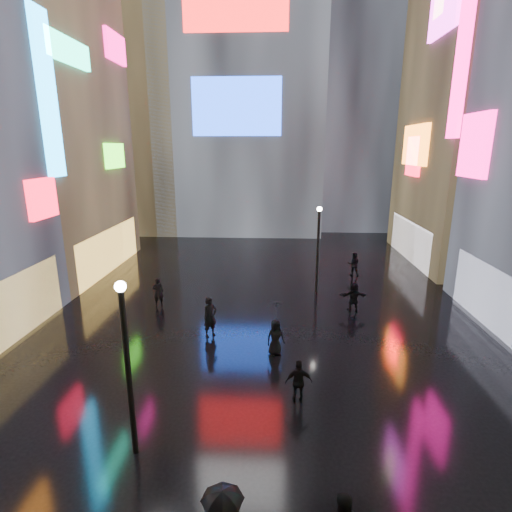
{
  "coord_description": "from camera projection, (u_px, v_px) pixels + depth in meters",
  "views": [
    {
      "loc": [
        0.65,
        -0.76,
        8.48
      ],
      "look_at": [
        0.0,
        12.0,
        5.0
      ],
      "focal_mm": 28.0,
      "sensor_mm": 36.0,
      "label": 1
    }
  ],
  "objects": [
    {
      "name": "tower_main",
      "position": [
        242.0,
        18.0,
        40.0
      ],
      "size": [
        16.0,
        14.2,
        42.0
      ],
      "color": "black",
      "rests_on": "ground"
    },
    {
      "name": "pedestrian_8",
      "position": [
        158.0,
        292.0,
        21.92
      ],
      "size": [
        0.68,
        0.56,
        1.61
      ],
      "primitive_type": "imported",
      "rotation": [
        0.0,
        0.0,
        3.48
      ],
      "color": "black",
      "rests_on": "ground"
    },
    {
      "name": "pedestrian_4",
      "position": [
        275.0,
        337.0,
        16.74
      ],
      "size": [
        0.9,
        0.75,
        1.57
      ],
      "primitive_type": "imported",
      "rotation": [
        0.0,
        0.0,
        0.39
      ],
      "color": "black",
      "rests_on": "ground"
    },
    {
      "name": "tower_flank_right",
      "position": [
        357.0,
        65.0,
        42.41
      ],
      "size": [
        12.0,
        12.0,
        34.0
      ],
      "primitive_type": "cube",
      "color": "black",
      "rests_on": "ground"
    },
    {
      "name": "tower_flank_left",
      "position": [
        134.0,
        102.0,
        40.74
      ],
      "size": [
        10.0,
        10.0,
        26.0
      ],
      "primitive_type": "cube",
      "color": "black",
      "rests_on": "ground"
    },
    {
      "name": "umbrella_2",
      "position": [
        276.0,
        311.0,
        16.43
      ],
      "size": [
        1.13,
        1.12,
        0.79
      ],
      "primitive_type": "imported",
      "rotation": [
        0.0,
        0.0,
        4.35
      ],
      "color": "black",
      "rests_on": "pedestrian_4"
    },
    {
      "name": "pedestrian_5",
      "position": [
        354.0,
        297.0,
        21.24
      ],
      "size": [
        1.48,
        0.5,
        1.58
      ],
      "primitive_type": "imported",
      "rotation": [
        0.0,
        0.0,
        3.17
      ],
      "color": "black",
      "rests_on": "ground"
    },
    {
      "name": "building_left_far",
      "position": [
        22.0,
        108.0,
        25.95
      ],
      "size": [
        10.28,
        12.0,
        22.0
      ],
      "color": "black",
      "rests_on": "ground"
    },
    {
      "name": "pedestrian_7",
      "position": [
        354.0,
        264.0,
        27.15
      ],
      "size": [
        0.84,
        0.68,
        1.61
      ],
      "primitive_type": "imported",
      "rotation": [
        0.0,
        0.0,
        3.05
      ],
      "color": "black",
      "rests_on": "ground"
    },
    {
      "name": "pedestrian_3",
      "position": [
        299.0,
        382.0,
        13.56
      ],
      "size": [
        0.95,
        0.45,
        1.57
      ],
      "primitive_type": "imported",
      "rotation": [
        0.0,
        0.0,
        3.21
      ],
      "color": "black",
      "rests_on": "ground"
    },
    {
      "name": "pedestrian_6",
      "position": [
        210.0,
        317.0,
        18.36
      ],
      "size": [
        0.82,
        0.8,
        1.89
      ],
      "primitive_type": "imported",
      "rotation": [
        0.0,
        0.0,
        0.72
      ],
      "color": "black",
      "rests_on": "ground"
    },
    {
      "name": "building_right_far",
      "position": [
        501.0,
        65.0,
        27.45
      ],
      "size": [
        10.28,
        12.0,
        28.0
      ],
      "color": "black",
      "rests_on": "ground"
    },
    {
      "name": "ground",
      "position": [
        263.0,
        305.0,
        22.27
      ],
      "size": [
        140.0,
        140.0,
        0.0
      ],
      "primitive_type": "plane",
      "color": "black",
      "rests_on": "ground"
    },
    {
      "name": "lamp_near",
      "position": [
        127.0,
        360.0,
        10.74
      ],
      "size": [
        0.3,
        0.3,
        5.2
      ],
      "color": "black",
      "rests_on": "ground"
    },
    {
      "name": "umbrella_1",
      "position": [
        223.0,
        504.0,
        7.61
      ],
      "size": [
        0.97,
        0.97,
        0.7
      ],
      "primitive_type": "imported",
      "rotation": [
        0.0,
        0.0,
        1.32
      ],
      "color": "black",
      "rests_on": "pedestrian_2"
    },
    {
      "name": "lamp_far",
      "position": [
        318.0,
        245.0,
        23.56
      ],
      "size": [
        0.3,
        0.3,
        5.2
      ],
      "color": "black",
      "rests_on": "ground"
    }
  ]
}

